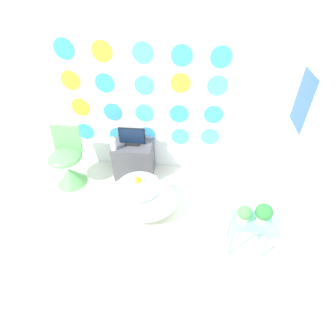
{
  "coord_description": "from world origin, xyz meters",
  "views": [
    {
      "loc": [
        0.65,
        -1.39,
        2.62
      ],
      "look_at": [
        0.41,
        0.87,
        0.74
      ],
      "focal_mm": 28.0,
      "sensor_mm": 36.0,
      "label": 1
    }
  ],
  "objects": [
    {
      "name": "bathtub",
      "position": [
        0.06,
        0.82,
        0.24
      ],
      "size": [
        0.93,
        0.65,
        0.49
      ],
      "color": "white",
      "rests_on": "ground_plane"
    },
    {
      "name": "potted_plant_right",
      "position": [
        1.43,
        0.44,
        0.59
      ],
      "size": [
        0.18,
        0.18,
        0.23
      ],
      "color": "beige",
      "rests_on": "side_table"
    },
    {
      "name": "vase",
      "position": [
        -0.38,
        1.41,
        0.64
      ],
      "size": [
        0.07,
        0.07,
        0.19
      ],
      "color": "white",
      "rests_on": "tv_cabinet"
    },
    {
      "name": "chair",
      "position": [
        -1.04,
        1.29,
        0.29
      ],
      "size": [
        0.46,
        0.46,
        0.84
      ],
      "color": "#66C166",
      "rests_on": "ground_plane"
    },
    {
      "name": "side_table",
      "position": [
        1.33,
        0.44,
        0.36
      ],
      "size": [
        0.42,
        0.29,
        0.46
      ],
      "color": "#72D8B7",
      "rests_on": "ground_plane"
    },
    {
      "name": "potted_plant_left",
      "position": [
        1.24,
        0.43,
        0.57
      ],
      "size": [
        0.15,
        0.15,
        0.2
      ],
      "color": "beige",
      "rests_on": "side_table"
    },
    {
      "name": "rug",
      "position": [
        0.04,
        0.7,
        0.0
      ],
      "size": [
        0.96,
        0.93,
        0.01
      ],
      "color": "silver",
      "rests_on": "ground_plane"
    },
    {
      "name": "wall_right",
      "position": [
        1.7,
        0.91,
        1.3
      ],
      "size": [
        0.06,
        2.82,
        2.6
      ],
      "color": "silver",
      "rests_on": "ground_plane"
    },
    {
      "name": "ground_plane",
      "position": [
        0.0,
        0.0,
        0.0
      ],
      "size": [
        12.0,
        12.0,
        0.0
      ],
      "primitive_type": "plane",
      "color": "silver"
    },
    {
      "name": "wall_back_dotted",
      "position": [
        -0.0,
        1.84,
        1.3
      ],
      "size": [
        4.36,
        0.05,
        2.6
      ],
      "color": "white",
      "rests_on": "ground_plane"
    },
    {
      "name": "tv_cabinet",
      "position": [
        -0.16,
        1.57,
        0.28
      ],
      "size": [
        0.54,
        0.43,
        0.55
      ],
      "color": "#4C4C51",
      "rests_on": "ground_plane"
    },
    {
      "name": "tv",
      "position": [
        -0.16,
        1.57,
        0.66
      ],
      "size": [
        0.37,
        0.12,
        0.25
      ],
      "color": "black",
      "rests_on": "tv_cabinet"
    },
    {
      "name": "rubber_duck",
      "position": [
        0.06,
        0.86,
        0.53
      ],
      "size": [
        0.08,
        0.09,
        0.1
      ],
      "color": "yellow",
      "rests_on": "bathtub"
    }
  ]
}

